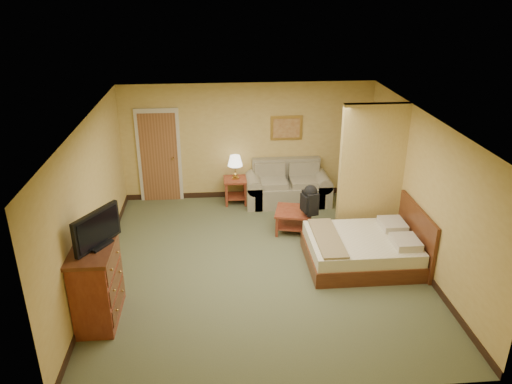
{
  "coord_description": "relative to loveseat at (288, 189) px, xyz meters",
  "views": [
    {
      "loc": [
        -0.72,
        -7.51,
        4.63
      ],
      "look_at": [
        -0.03,
        0.6,
        1.12
      ],
      "focal_mm": 35.0,
      "sensor_mm": 36.0,
      "label": 1
    }
  ],
  "objects": [
    {
      "name": "left_wall",
      "position": [
        -3.6,
        -2.58,
        1.0
      ],
      "size": [
        0.02,
        6.0,
        2.6
      ],
      "primitive_type": "cube",
      "color": "tan",
      "rests_on": "floor"
    },
    {
      "name": "bed",
      "position": [
        0.98,
        -2.68,
        -0.02
      ],
      "size": [
        1.92,
        1.59,
        1.03
      ],
      "color": "#4F2412",
      "rests_on": "floor"
    },
    {
      "name": "door",
      "position": [
        -2.8,
        0.39,
        0.73
      ],
      "size": [
        0.94,
        0.16,
        2.1
      ],
      "color": "beige",
      "rests_on": "floor"
    },
    {
      "name": "table_lamp",
      "position": [
        -1.15,
        0.07,
        0.67
      ],
      "size": [
        0.32,
        0.32,
        0.53
      ],
      "color": "#B48D42",
      "rests_on": "side_table"
    },
    {
      "name": "tv",
      "position": [
        -3.22,
        -3.86,
        1.15
      ],
      "size": [
        0.49,
        0.77,
        0.53
      ],
      "rotation": [
        0.0,
        0.0,
        -0.53
      ],
      "color": "black",
      "rests_on": "dresser"
    },
    {
      "name": "ceiling",
      "position": [
        -0.85,
        -2.58,
        2.3
      ],
      "size": [
        6.0,
        6.0,
        0.0
      ],
      "primitive_type": "plane",
      "rotation": [
        3.14,
        0.0,
        0.0
      ],
      "color": "white",
      "rests_on": "back_wall"
    },
    {
      "name": "back_wall",
      "position": [
        -0.85,
        0.42,
        1.0
      ],
      "size": [
        5.5,
        0.02,
        2.6
      ],
      "primitive_type": "cube",
      "color": "tan",
      "rests_on": "floor"
    },
    {
      "name": "dresser",
      "position": [
        -3.32,
        -3.86,
        0.3
      ],
      "size": [
        0.59,
        1.13,
        1.2
      ],
      "color": "maroon",
      "rests_on": "floor"
    },
    {
      "name": "baseboard",
      "position": [
        -0.85,
        0.41,
        -0.24
      ],
      "size": [
        5.5,
        0.02,
        0.12
      ],
      "primitive_type": "cube",
      "color": "black",
      "rests_on": "floor"
    },
    {
      "name": "floor",
      "position": [
        -0.85,
        -2.58,
        -0.3
      ],
      "size": [
        6.0,
        6.0,
        0.0
      ],
      "primitive_type": "plane",
      "color": "#545C3B",
      "rests_on": "ground"
    },
    {
      "name": "coffee_table",
      "position": [
        -0.08,
        -1.38,
        0.02
      ],
      "size": [
        0.84,
        0.84,
        0.45
      ],
      "rotation": [
        0.0,
        0.0,
        -0.23
      ],
      "color": "maroon",
      "rests_on": "floor"
    },
    {
      "name": "side_table",
      "position": [
        -1.15,
        0.07,
        0.07
      ],
      "size": [
        0.52,
        0.52,
        0.57
      ],
      "color": "maroon",
      "rests_on": "floor"
    },
    {
      "name": "wall_picture",
      "position": [
        -0.0,
        0.4,
        1.3
      ],
      "size": [
        0.7,
        0.04,
        0.54
      ],
      "color": "#B78E3F",
      "rests_on": "back_wall"
    },
    {
      "name": "loveseat",
      "position": [
        0.0,
        0.0,
        0.0
      ],
      "size": [
        1.85,
        0.86,
        0.93
      ],
      "color": "gray",
      "rests_on": "floor"
    },
    {
      "name": "right_wall",
      "position": [
        1.9,
        -2.58,
        1.0
      ],
      "size": [
        0.02,
        6.0,
        2.6
      ],
      "primitive_type": "cube",
      "color": "tan",
      "rests_on": "floor"
    },
    {
      "name": "backpack",
      "position": [
        0.19,
        -1.63,
        0.5
      ],
      "size": [
        0.3,
        0.37,
        0.56
      ],
      "rotation": [
        0.0,
        0.0,
        0.27
      ],
      "color": "black",
      "rests_on": "bed"
    },
    {
      "name": "partition",
      "position": [
        1.3,
        -1.65,
        1.0
      ],
      "size": [
        1.2,
        0.15,
        2.6
      ],
      "primitive_type": "cube",
      "color": "tan",
      "rests_on": "floor"
    }
  ]
}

